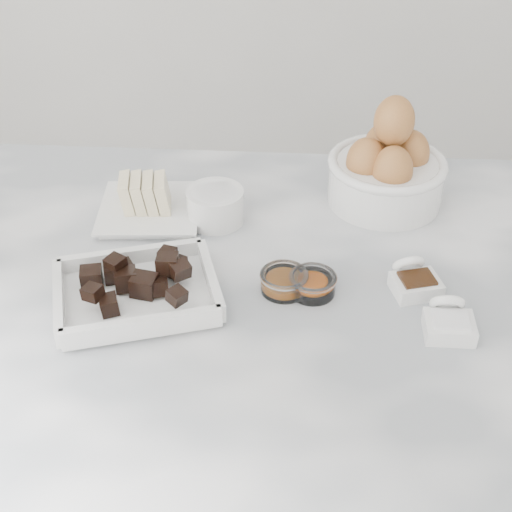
{
  "coord_description": "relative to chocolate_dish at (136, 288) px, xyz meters",
  "views": [
    {
      "loc": [
        0.07,
        -0.75,
        1.56
      ],
      "look_at": [
        0.02,
        0.03,
        0.98
      ],
      "focal_mm": 50.0,
      "sensor_mm": 36.0,
      "label": 1
    }
  ],
  "objects": [
    {
      "name": "chocolate_dish",
      "position": [
        0.0,
        0.0,
        0.0
      ],
      "size": [
        0.25,
        0.22,
        0.06
      ],
      "color": "white",
      "rests_on": "marble_slab"
    },
    {
      "name": "vanilla_spoon",
      "position": [
        0.37,
        0.05,
        -0.01
      ],
      "size": [
        0.07,
        0.09,
        0.05
      ],
      "color": "white",
      "rests_on": "marble_slab"
    },
    {
      "name": "cabinet",
      "position": [
        0.13,
        0.03,
        -0.51
      ],
      "size": [
        1.1,
        0.7,
        0.9
      ],
      "primitive_type": "cube",
      "color": "beige",
      "rests_on": "ground"
    },
    {
      "name": "salt_spoon",
      "position": [
        0.4,
        -0.03,
        -0.01
      ],
      "size": [
        0.06,
        0.08,
        0.05
      ],
      "color": "white",
      "rests_on": "marble_slab"
    },
    {
      "name": "sugar_ramekin",
      "position": [
        0.08,
        0.2,
        0.01
      ],
      "size": [
        0.09,
        0.09,
        0.05
      ],
      "color": "white",
      "rests_on": "marble_slab"
    },
    {
      "name": "honey_bowl",
      "position": [
        0.19,
        0.04,
        -0.01
      ],
      "size": [
        0.07,
        0.07,
        0.03
      ],
      "color": "white",
      "rests_on": "marble_slab"
    },
    {
      "name": "egg_bowl",
      "position": [
        0.35,
        0.28,
        0.04
      ],
      "size": [
        0.19,
        0.19,
        0.18
      ],
      "color": "white",
      "rests_on": "marble_slab"
    },
    {
      "name": "marble_slab",
      "position": [
        0.13,
        0.03,
        -0.04
      ],
      "size": [
        1.2,
        0.8,
        0.04
      ],
      "primitive_type": "cube",
      "color": "silver",
      "rests_on": "cabinet"
    },
    {
      "name": "butter_plate",
      "position": [
        -0.03,
        0.21,
        -0.0
      ],
      "size": [
        0.17,
        0.17,
        0.06
      ],
      "color": "white",
      "rests_on": "marble_slab"
    },
    {
      "name": "zest_bowl",
      "position": [
        0.23,
        0.04,
        -0.01
      ],
      "size": [
        0.07,
        0.07,
        0.03
      ],
      "color": "white",
      "rests_on": "marble_slab"
    }
  ]
}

